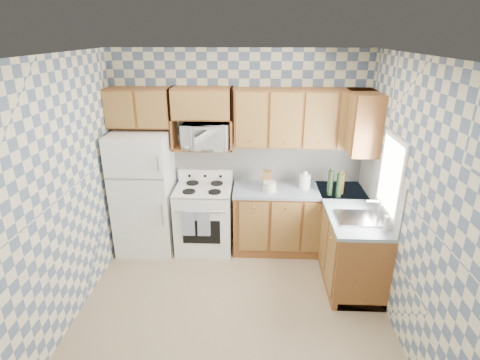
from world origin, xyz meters
name	(u,v)px	position (x,y,z in m)	size (l,w,h in m)	color
floor	(233,308)	(0.00, 0.00, 0.00)	(3.40, 3.40, 0.00)	#8B7958
back_wall	(239,151)	(0.00, 1.60, 1.35)	(3.40, 0.02, 2.70)	slate
right_wall	(406,202)	(1.70, 0.00, 1.35)	(0.02, 3.20, 2.70)	slate
backsplash_back	(268,161)	(0.40, 1.59, 1.20)	(2.60, 0.01, 0.56)	white
backsplash_right	(378,184)	(1.69, 0.80, 1.20)	(0.01, 1.60, 0.56)	white
refrigerator	(144,193)	(-1.27, 1.25, 0.84)	(0.75, 0.70, 1.68)	white
stove_body	(204,219)	(-0.47, 1.28, 0.45)	(0.76, 0.65, 0.90)	white
cooktop	(203,189)	(-0.47, 1.28, 0.91)	(0.76, 0.65, 0.03)	silver
backguard	(206,175)	(-0.47, 1.55, 1.00)	(0.76, 0.08, 0.17)	white
dish_towel_left	(188,224)	(-0.63, 0.93, 0.55)	(0.17, 0.03, 0.35)	navy
dish_towel_right	(204,224)	(-0.43, 0.93, 0.55)	(0.17, 0.03, 0.35)	navy
base_cabinets_back	(297,220)	(0.82, 1.30, 0.44)	(1.75, 0.60, 0.88)	brown
base_cabinets_right	(347,240)	(1.40, 0.80, 0.44)	(0.60, 1.60, 0.88)	brown
countertop_back	(299,190)	(0.82, 1.30, 0.90)	(1.77, 0.63, 0.04)	slate
countertop_right	(350,207)	(1.40, 0.80, 0.90)	(0.63, 1.60, 0.04)	slate
upper_cabinets_back	(302,118)	(0.82, 1.44, 1.85)	(1.75, 0.33, 0.74)	brown
upper_cabinets_fridge	(139,107)	(-1.29, 1.44, 1.97)	(0.82, 0.33, 0.50)	brown
upper_cabinets_right	(362,122)	(1.53, 1.25, 1.85)	(0.33, 0.70, 0.74)	brown
microwave_shelf	(203,148)	(-0.47, 1.44, 1.44)	(0.80, 0.33, 0.03)	brown
microwave	(206,136)	(-0.42, 1.38, 1.62)	(0.60, 0.41, 0.33)	white
sink	(358,218)	(1.40, 0.45, 0.93)	(0.48, 0.40, 0.03)	#B7B7BC
window	(391,175)	(1.69, 0.45, 1.45)	(0.02, 0.66, 0.86)	white
bottle_0	(330,183)	(1.19, 1.11, 1.09)	(0.07, 0.07, 0.33)	black
bottle_1	(339,185)	(1.29, 1.05, 1.08)	(0.07, 0.07, 0.31)	black
bottle_2	(341,183)	(1.34, 1.15, 1.06)	(0.07, 0.07, 0.29)	#4E2E0B
knife_block	(267,179)	(0.39, 1.31, 1.04)	(0.11, 0.11, 0.24)	brown
electric_kettle	(305,182)	(0.90, 1.31, 1.01)	(0.15, 0.15, 0.19)	white
food_containers	(269,186)	(0.42, 1.21, 0.98)	(0.19, 0.19, 0.13)	beige
soap_bottle	(386,223)	(1.62, 0.19, 1.01)	(0.06, 0.06, 0.17)	beige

